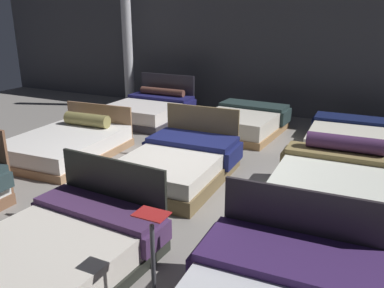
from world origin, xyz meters
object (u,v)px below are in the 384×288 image
Objects in this scene: bed_5 at (337,190)px; bed_1 at (53,256)px; bed_7 at (244,122)px; bed_8 at (352,138)px; bed_6 at (150,110)px; price_sign at (154,274)px; support_pillar at (127,43)px; bed_4 at (179,164)px; bed_3 at (67,144)px.

bed_1 is at bearing -132.24° from bed_5.
bed_7 is (-2.30, 2.86, -0.03)m from bed_5.
bed_8 is (-0.07, 2.80, -0.07)m from bed_5.
bed_7 is at bearing 127.12° from bed_5.
bed_6 is 2.09× the size of price_sign.
bed_5 is at bearing -47.99° from bed_7.
support_pillar is (-6.08, 3.99, 1.47)m from bed_5.
bed_8 is 0.61× the size of support_pillar.
bed_8 is (2.30, 2.82, -0.04)m from bed_4.
bed_5 is 3.67m from bed_7.
bed_3 is 3.73m from bed_7.
price_sign is (1.12, -5.55, 0.11)m from bed_7.
bed_7 is 4.22m from support_pillar.
bed_8 is at bearing -11.15° from support_pillar.
bed_4 is 1.08× the size of bed_6.
bed_8 is 2.27× the size of price_sign.
bed_6 is at bearing 86.67° from bed_3.
bed_5 is at bearing -30.99° from bed_6.
bed_3 is at bearing 134.03° from bed_1.
bed_4 is 1.02× the size of bed_5.
support_pillar reaches higher than bed_4.
bed_4 is at bearing 178.74° from bed_5.
support_pillar is at bearing 130.82° from bed_4.
price_sign is (-1.18, -2.69, 0.08)m from bed_5.
bed_4 is 2.88m from bed_7.
bed_1 is at bearing -60.81° from support_pillar.
bed_4 is at bearing -131.42° from bed_8.
bed_5 is at bearing 52.52° from bed_1.
price_sign is at bearing -57.18° from bed_6.
bed_5 is 5.53m from bed_6.
bed_4 is 3.64m from bed_8.
support_pillar reaches higher than bed_7.
bed_5 is 0.60× the size of support_pillar.
bed_5 is at bearing -3.64° from bed_3.
bed_7 reaches higher than bed_8.
support_pillar is (-3.71, 4.01, 1.50)m from bed_4.
price_sign reaches higher than bed_8.
bed_1 is 1.03× the size of bed_5.
price_sign reaches higher than bed_3.
price_sign is (3.55, -5.56, 0.10)m from bed_6.
bed_5 reaches higher than bed_7.
bed_4 reaches higher than bed_1.
bed_4 reaches higher than bed_3.
bed_3 is 2.36m from bed_4.
bed_5 is 7.42m from support_pillar.
bed_5 is 2.21× the size of price_sign.
bed_5 is (2.33, 2.73, 0.06)m from bed_1.
bed_7 is at bearing 176.33° from bed_8.
bed_3 is at bearing -151.53° from bed_8.
price_sign is 8.40m from support_pillar.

